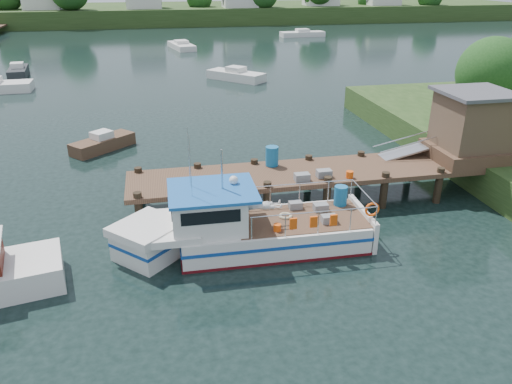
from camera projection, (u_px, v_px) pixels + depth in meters
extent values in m
plane|color=black|center=(272.00, 204.00, 21.45)|extent=(160.00, 160.00, 0.00)
cylinder|color=#332114|center=(484.00, 115.00, 28.77)|extent=(0.50, 0.50, 3.05)
sphere|color=#1F4819|center=(492.00, 72.00, 27.78)|extent=(3.90, 3.90, 3.90)
cube|color=#2D461C|center=(171.00, 14.00, 95.96)|extent=(140.00, 24.00, 3.00)
cylinder|color=#332114|center=(9.00, 14.00, 86.05)|extent=(0.60, 0.60, 4.20)
cylinder|color=#332114|center=(72.00, 13.00, 84.38)|extent=(0.60, 0.60, 4.80)
cylinder|color=#332114|center=(139.00, 17.00, 88.56)|extent=(0.60, 0.60, 3.00)
sphere|color=#1F4819|center=(138.00, 3.00, 87.65)|extent=(3.96, 3.96, 3.96)
cylinder|color=#332114|center=(200.00, 13.00, 92.25)|extent=(0.60, 0.60, 3.60)
cylinder|color=#332114|center=(263.00, 12.00, 90.58)|extent=(0.60, 0.60, 4.20)
cylinder|color=#332114|center=(317.00, 9.00, 94.27)|extent=(0.60, 0.60, 4.80)
cylinder|color=#332114|center=(367.00, 12.00, 98.46)|extent=(0.60, 0.60, 3.00)
sphere|color=#1F4819|center=(368.00, 0.00, 97.55)|extent=(3.96, 3.96, 3.96)
cylinder|color=#332114|center=(428.00, 11.00, 96.79)|extent=(0.60, 0.60, 3.60)
cube|color=silver|center=(43.00, 2.00, 85.48)|extent=(6.00, 5.00, 3.00)
cube|color=silver|center=(144.00, 2.00, 87.72)|extent=(6.00, 5.00, 3.00)
cube|color=silver|center=(240.00, 1.00, 89.96)|extent=(6.00, 5.00, 3.00)
cube|color=#4F3625|center=(318.00, 172.00, 21.29)|extent=(16.00, 3.00, 0.20)
cylinder|color=black|center=(140.00, 215.00, 19.01)|extent=(0.32, 0.32, 1.90)
cylinder|color=black|center=(140.00, 188.00, 21.34)|extent=(0.32, 0.32, 1.90)
cylinder|color=black|center=(205.00, 209.00, 19.47)|extent=(0.32, 0.32, 1.90)
cylinder|color=black|center=(198.00, 184.00, 21.80)|extent=(0.32, 0.32, 1.90)
cylinder|color=black|center=(267.00, 204.00, 19.93)|extent=(0.32, 0.32, 1.90)
cylinder|color=black|center=(254.00, 179.00, 22.26)|extent=(0.32, 0.32, 1.90)
cylinder|color=black|center=(327.00, 198.00, 20.39)|extent=(0.32, 0.32, 1.90)
cylinder|color=black|center=(308.00, 175.00, 22.72)|extent=(0.32, 0.32, 1.90)
cylinder|color=black|center=(384.00, 193.00, 20.86)|extent=(0.32, 0.32, 1.90)
cylinder|color=black|center=(360.00, 171.00, 23.18)|extent=(0.32, 0.32, 1.90)
cylinder|color=black|center=(438.00, 189.00, 21.32)|extent=(0.32, 0.32, 1.90)
cylinder|color=black|center=(409.00, 167.00, 23.64)|extent=(0.32, 0.32, 1.90)
cylinder|color=black|center=(490.00, 184.00, 21.78)|extent=(0.32, 0.32, 1.90)
cylinder|color=black|center=(457.00, 163.00, 24.10)|extent=(0.32, 0.32, 1.90)
cube|color=#4F3625|center=(467.00, 152.00, 22.42)|extent=(3.20, 3.00, 0.60)
cube|color=brown|center=(472.00, 122.00, 21.85)|extent=(2.60, 2.60, 2.40)
cube|color=#47474C|center=(478.00, 93.00, 21.31)|extent=(3.00, 3.00, 0.15)
cube|color=#A5A8AD|center=(410.00, 150.00, 22.82)|extent=(3.34, 0.90, 0.79)
cylinder|color=silver|center=(416.00, 143.00, 22.26)|extent=(3.34, 0.05, 0.76)
cylinder|color=silver|center=(407.00, 137.00, 22.97)|extent=(3.34, 0.05, 0.76)
cube|color=slate|center=(302.00, 177.00, 20.11)|extent=(0.60, 0.40, 0.30)
cube|color=slate|center=(324.00, 173.00, 20.47)|extent=(0.60, 0.40, 0.30)
cylinder|color=#E74E0D|center=(350.00, 174.00, 20.39)|extent=(0.30, 0.30, 0.28)
cylinder|color=#166197|center=(272.00, 156.00, 21.54)|extent=(0.56, 0.56, 0.85)
cube|color=silver|center=(272.00, 233.00, 18.01)|extent=(6.63, 2.75, 1.01)
cube|color=silver|center=(148.00, 245.00, 17.27)|extent=(2.64, 2.64, 1.01)
cube|color=silver|center=(147.00, 228.00, 17.01)|extent=(2.89, 2.88, 0.31)
cube|color=silver|center=(173.00, 227.00, 17.17)|extent=(1.80, 2.53, 0.26)
cube|color=#124092|center=(272.00, 230.00, 17.96)|extent=(6.72, 2.79, 0.12)
cube|color=#124092|center=(148.00, 241.00, 17.22)|extent=(2.68, 2.68, 0.12)
cube|color=#520B11|center=(272.00, 244.00, 18.20)|extent=(6.72, 2.77, 0.12)
cube|color=#4F3625|center=(301.00, 218.00, 17.98)|extent=(4.78, 2.46, 0.04)
cube|color=silver|center=(362.00, 223.00, 18.55)|extent=(0.22, 2.64, 1.18)
cube|color=silver|center=(208.00, 210.00, 17.15)|extent=(2.50, 2.33, 1.32)
cube|color=black|center=(211.00, 218.00, 16.01)|extent=(1.93, 0.07, 0.44)
cube|color=black|center=(204.00, 189.00, 18.07)|extent=(1.93, 0.07, 0.44)
cube|color=black|center=(171.00, 206.00, 16.83)|extent=(0.06, 1.58, 0.44)
cube|color=#1B5CAC|center=(212.00, 191.00, 16.89)|extent=(3.03, 2.60, 0.11)
cylinder|color=silver|center=(222.00, 169.00, 16.65)|extent=(0.07, 0.07, 1.40)
cylinder|color=silver|center=(190.00, 166.00, 15.93)|extent=(0.02, 0.02, 2.11)
cylinder|color=silver|center=(189.00, 157.00, 16.72)|extent=(0.02, 0.02, 2.11)
sphere|color=silver|center=(234.00, 180.00, 17.27)|extent=(0.32, 0.32, 0.32)
cylinder|color=silver|center=(315.00, 212.00, 16.57)|extent=(4.39, 0.12, 0.04)
cylinder|color=silver|center=(296.00, 184.00, 18.75)|extent=(4.39, 0.12, 0.04)
cylinder|color=silver|center=(364.00, 192.00, 18.03)|extent=(0.08, 2.41, 0.04)
cylinder|color=silver|center=(252.00, 229.00, 16.38)|extent=(0.04, 0.04, 0.83)
cylinder|color=silver|center=(240.00, 198.00, 18.56)|extent=(0.04, 0.04, 0.83)
cylinder|color=silver|center=(285.00, 226.00, 16.57)|extent=(0.04, 0.04, 0.83)
cylinder|color=silver|center=(270.00, 196.00, 18.75)|extent=(0.04, 0.04, 0.83)
cylinder|color=silver|center=(318.00, 223.00, 16.77)|extent=(0.04, 0.04, 0.83)
cylinder|color=silver|center=(299.00, 194.00, 18.94)|extent=(0.04, 0.04, 0.83)
cylinder|color=silver|center=(351.00, 220.00, 16.96)|extent=(0.04, 0.04, 0.83)
cylinder|color=silver|center=(328.00, 192.00, 19.13)|extent=(0.04, 0.04, 0.83)
cylinder|color=silver|center=(376.00, 218.00, 17.11)|extent=(0.04, 0.04, 0.83)
cylinder|color=silver|center=(351.00, 190.00, 19.29)|extent=(0.04, 0.04, 0.83)
cube|color=slate|center=(329.00, 219.00, 17.59)|extent=(0.53, 0.36, 0.28)
cube|color=slate|center=(321.00, 207.00, 18.46)|extent=(0.53, 0.36, 0.28)
cube|color=slate|center=(295.00, 205.00, 18.62)|extent=(0.49, 0.34, 0.28)
cylinder|color=#166197|center=(341.00, 196.00, 18.82)|extent=(0.50, 0.50, 0.77)
cylinder|color=#E74E0D|center=(277.00, 228.00, 17.04)|extent=(0.27, 0.27, 0.26)
torus|color=#BFB28C|center=(285.00, 216.00, 18.02)|extent=(0.50, 0.50, 0.11)
torus|color=#E74E0D|center=(372.00, 209.00, 17.55)|extent=(0.55, 0.10, 0.54)
cube|color=#E74E0D|center=(293.00, 224.00, 16.58)|extent=(0.25, 0.09, 0.39)
cube|color=#E74E0D|center=(314.00, 222.00, 16.69)|extent=(0.25, 0.09, 0.39)
cube|color=#E74E0D|center=(334.00, 220.00, 16.81)|extent=(0.25, 0.09, 0.39)
imported|color=silver|center=(259.00, 206.00, 17.16)|extent=(0.38, 0.57, 1.54)
cube|color=#4F3625|center=(103.00, 144.00, 27.73)|extent=(3.55, 3.35, 0.67)
cube|color=silver|center=(102.00, 135.00, 27.52)|extent=(1.35, 1.33, 0.43)
cube|color=silver|center=(302.00, 34.00, 74.43)|extent=(6.61, 2.49, 0.70)
cube|color=silver|center=(302.00, 30.00, 74.21)|extent=(1.89, 1.64, 0.45)
cube|color=silver|center=(236.00, 76.00, 45.18)|extent=(5.11, 5.24, 0.76)
cube|color=silver|center=(236.00, 69.00, 44.95)|extent=(2.00, 2.01, 0.49)
cube|color=silver|center=(474.00, 93.00, 39.04)|extent=(7.81, 3.89, 0.75)
cube|color=silver|center=(476.00, 86.00, 38.81)|extent=(2.39, 2.15, 0.48)
cube|color=silver|center=(182.00, 46.00, 62.97)|extent=(3.33, 6.50, 0.67)
cube|color=silver|center=(181.00, 42.00, 62.76)|extent=(1.81, 2.00, 0.43)
cube|color=black|center=(18.00, 72.00, 46.72)|extent=(2.13, 4.76, 0.80)
cube|color=silver|center=(17.00, 65.00, 46.47)|extent=(1.26, 1.42, 0.52)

